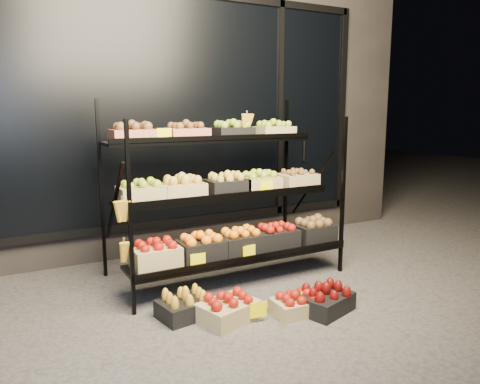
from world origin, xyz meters
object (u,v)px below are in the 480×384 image
display_rack (226,195)px  floor_crate_midright (296,304)px  floor_crate_left (228,308)px  floor_crate_midleft (186,305)px

display_rack → floor_crate_midright: 1.23m
display_rack → floor_crate_left: 1.18m
display_rack → floor_crate_midright: (0.09, -1.01, -0.70)m
floor_crate_midleft → floor_crate_midright: floor_crate_midleft is taller
floor_crate_left → floor_crate_midright: size_ratio=1.38×
floor_crate_midleft → floor_crate_midright: 0.85m
floor_crate_midleft → floor_crate_midright: size_ratio=1.26×
display_rack → floor_crate_midleft: 1.17m
display_rack → floor_crate_midright: bearing=-85.0°
floor_crate_left → floor_crate_midleft: size_ratio=1.10×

